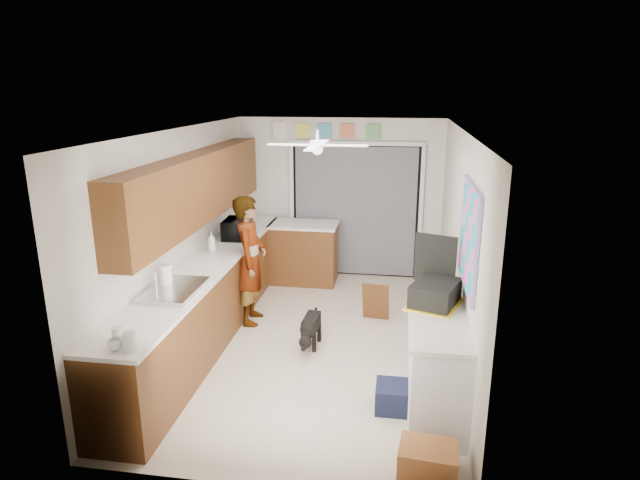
{
  "coord_description": "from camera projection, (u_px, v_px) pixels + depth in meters",
  "views": [
    {
      "loc": [
        0.95,
        -5.8,
        2.95
      ],
      "look_at": [
        0.0,
        0.4,
        1.15
      ],
      "focal_mm": 30.0,
      "sensor_mm": 36.0,
      "label": 1
    }
  ],
  "objects": [
    {
      "name": "door_trim_left",
      "position": [
        292.0,
        209.0,
        8.6
      ],
      "size": [
        0.06,
        0.04,
        2.1
      ],
      "primitive_type": "cube",
      "color": "white",
      "rests_on": "wall_back"
    },
    {
      "name": "right_counter_base",
      "position": [
        436.0,
        364.0,
        5.0
      ],
      "size": [
        0.5,
        1.4,
        0.9
      ],
      "primitive_type": "cube",
      "color": "white",
      "rests_on": "floor"
    },
    {
      "name": "left_base_cabinets",
      "position": [
        210.0,
        299.0,
        6.53
      ],
      "size": [
        0.6,
        4.8,
        0.9
      ],
      "primitive_type": "cube",
      "color": "brown",
      "rests_on": "floor"
    },
    {
      "name": "left_countertop",
      "position": [
        209.0,
        263.0,
        6.4
      ],
      "size": [
        0.62,
        4.8,
        0.04
      ],
      "primitive_type": "cube",
      "color": "white",
      "rests_on": "left_base_cabinets"
    },
    {
      "name": "back_opening_recess",
      "position": [
        355.0,
        211.0,
        8.48
      ],
      "size": [
        2.0,
        0.06,
        2.1
      ],
      "primitive_type": "cube",
      "color": "black",
      "rests_on": "wall_back"
    },
    {
      "name": "header_frame_1",
      "position": [
        324.0,
        131.0,
        8.21
      ],
      "size": [
        0.22,
        0.02,
        0.22
      ],
      "primitive_type": "cube",
      "color": "#47AEBF",
      "rests_on": "wall_back"
    },
    {
      "name": "sink_basin",
      "position": [
        174.0,
        291.0,
        5.44
      ],
      "size": [
        0.5,
        0.76,
        0.06
      ],
      "primitive_type": "cube",
      "color": "silver",
      "rests_on": "left_countertop"
    },
    {
      "name": "paper_towel_roll",
      "position": [
        166.0,
        276.0,
        5.53
      ],
      "size": [
        0.13,
        0.13,
        0.25
      ],
      "primitive_type": "cylinder",
      "rotation": [
        0.0,
        0.0,
        0.13
      ],
      "color": "white",
      "rests_on": "left_countertop"
    },
    {
      "name": "door_trim_head",
      "position": [
        356.0,
        143.0,
        8.16
      ],
      "size": [
        2.1,
        0.04,
        0.06
      ],
      "primitive_type": "cube",
      "color": "white",
      "rests_on": "wall_back"
    },
    {
      "name": "abstract_painting",
      "position": [
        469.0,
        236.0,
        4.83
      ],
      "size": [
        0.03,
        1.15,
        0.95
      ],
      "primitive_type": "cube",
      "color": "#FA5CC9",
      "rests_on": "wall_right"
    },
    {
      "name": "wall_left",
      "position": [
        182.0,
        235.0,
        6.35
      ],
      "size": [
        0.0,
        5.0,
        5.0
      ],
      "primitive_type": "plane",
      "rotation": [
        1.57,
        0.0,
        1.57
      ],
      "color": "beige",
      "rests_on": "ground"
    },
    {
      "name": "route66_sign",
      "position": [
        280.0,
        130.0,
        8.31
      ],
      "size": [
        0.22,
        0.02,
        0.26
      ],
      "primitive_type": "cube",
      "color": "silver",
      "rests_on": "wall_back"
    },
    {
      "name": "ceiling",
      "position": [
        314.0,
        130.0,
        5.77
      ],
      "size": [
        5.0,
        5.0,
        0.0
      ],
      "primitive_type": "plane",
      "rotation": [
        3.14,
        0.0,
        0.0
      ],
      "color": "white",
      "rests_on": "ground"
    },
    {
      "name": "jar_b",
      "position": [
        117.0,
        335.0,
        4.36
      ],
      "size": [
        0.11,
        0.11,
        0.13
      ],
      "primitive_type": "cylinder",
      "rotation": [
        0.0,
        0.0,
        0.29
      ],
      "color": "silver",
      "rests_on": "left_countertop"
    },
    {
      "name": "upper_cabinets",
      "position": [
        198.0,
        187.0,
        6.37
      ],
      "size": [
        0.32,
        4.0,
        0.8
      ],
      "primitive_type": "cube",
      "color": "brown",
      "rests_on": "wall_left"
    },
    {
      "name": "cardboard_box",
      "position": [
        428.0,
        462.0,
        4.15
      ],
      "size": [
        0.48,
        0.38,
        0.28
      ],
      "primitive_type": "cube",
      "rotation": [
        0.0,
        0.0,
        -0.1
      ],
      "color": "#BC6D3B",
      "rests_on": "floor"
    },
    {
      "name": "door_trim_right",
      "position": [
        421.0,
        214.0,
        8.31
      ],
      "size": [
        0.06,
        0.04,
        2.1
      ],
      "primitive_type": "cube",
      "color": "white",
      "rests_on": "wall_back"
    },
    {
      "name": "suitcase",
      "position": [
        435.0,
        293.0,
        5.12
      ],
      "size": [
        0.54,
        0.61,
        0.22
      ],
      "primitive_type": "cube",
      "rotation": [
        0.0,
        0.0,
        -0.35
      ],
      "color": "black",
      "rests_on": "right_counter_top"
    },
    {
      "name": "suitcase_rim",
      "position": [
        435.0,
        304.0,
        5.15
      ],
      "size": [
        0.61,
        0.7,
        0.02
      ],
      "primitive_type": "cube",
      "rotation": [
        0.0,
        0.0,
        -0.35
      ],
      "color": "yellow",
      "rests_on": "suitcase"
    },
    {
      "name": "jar_a",
      "position": [
        129.0,
        342.0,
        4.21
      ],
      "size": [
        0.13,
        0.13,
        0.15
      ],
      "primitive_type": "cylinder",
      "rotation": [
        0.0,
        0.0,
        0.24
      ],
      "color": "silver",
      "rests_on": "left_countertop"
    },
    {
      "name": "faucet",
      "position": [
        156.0,
        281.0,
        5.44
      ],
      "size": [
        0.03,
        0.03,
        0.22
      ],
      "primitive_type": "cylinder",
      "color": "silver",
      "rests_on": "left_countertop"
    },
    {
      "name": "peninsula_base",
      "position": [
        304.0,
        254.0,
        8.31
      ],
      "size": [
        1.0,
        0.6,
        0.9
      ],
      "primitive_type": "cube",
      "color": "brown",
      "rests_on": "floor"
    },
    {
      "name": "cabinet_door_panel",
      "position": [
        376.0,
        302.0,
        6.96
      ],
      "size": [
        0.36,
        0.18,
        0.51
      ],
      "primitive_type": "cube",
      "rotation": [
        0.21,
        0.0,
        -0.13
      ],
      "color": "brown",
      "rests_on": "floor"
    },
    {
      "name": "man",
      "position": [
        250.0,
        260.0,
        6.78
      ],
      "size": [
        0.45,
        0.64,
        1.67
      ],
      "primitive_type": "imported",
      "rotation": [
        0.0,
        0.0,
        1.65
      ],
      "color": "white",
      "rests_on": "floor"
    },
    {
      "name": "floor",
      "position": [
        315.0,
        340.0,
        6.46
      ],
      "size": [
        5.0,
        5.0,
        0.0
      ],
      "primitive_type": "plane",
      "color": "beige",
      "rests_on": "ground"
    },
    {
      "name": "header_frame_0",
      "position": [
        302.0,
        131.0,
        8.26
      ],
      "size": [
        0.22,
        0.02,
        0.22
      ],
      "primitive_type": "cube",
      "color": "#E7EC4E",
      "rests_on": "wall_back"
    },
    {
      "name": "cup",
      "position": [
        115.0,
        344.0,
        4.23
      ],
      "size": [
        0.13,
        0.13,
        0.09
      ],
      "primitive_type": "imported",
      "rotation": [
        0.0,
        0.0,
        -0.13
      ],
      "color": "white",
      "rests_on": "left_countertop"
    },
    {
      "name": "ceiling_fan",
      "position": [
        317.0,
        145.0,
        6.01
      ],
      "size": [
        1.14,
        1.14,
        0.24
      ],
      "primitive_type": "cube",
      "color": "white",
      "rests_on": "ceiling"
    },
    {
      "name": "dog",
      "position": [
        311.0,
        329.0,
        6.27
      ],
      "size": [
        0.26,
        0.55,
        0.42
      ],
      "primitive_type": "cube",
      "rotation": [
        0.0,
        0.0,
        -0.06
      ],
      "color": "black",
      "rests_on": "floor"
    },
    {
      "name": "wall_front",
      "position": [
        257.0,
        339.0,
        3.74
      ],
      "size": [
        3.2,
        0.0,
        3.2
      ],
      "primitive_type": "plane",
      "rotation": [
        -1.57,
        0.0,
        0.0
      ],
      "color": "beige",
      "rests_on": "ground"
    },
    {
      "name": "navy_crate",
      "position": [
        397.0,
        397.0,
        5.06
      ],
      "size": [
        0.41,
        0.34,
        0.25
      ],
      "primitive_type": "cube",
      "rotation": [
        0.0,
        0.0,
        0.0
      ],
      "color": "black",
      "rests_on": "floor"
    },
    {
      "name": "wall_back",
      "position": [
        340.0,
        198.0,
        8.49
      ],
      "size": [
        3.2,
        0.0,
        3.2
      ],
      "primitive_type": "plane",
      "rotation": [
        1.57,
        0.0,
        0.0
      ],
      "color": "beige",
      "rests_on": "ground"
    },
    {
      "name": "suitcase_lid",
      "position": [
        435.0,
        259.0,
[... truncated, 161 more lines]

